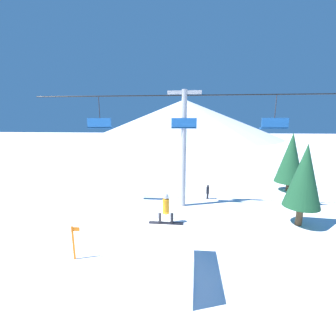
% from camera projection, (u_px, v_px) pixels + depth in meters
% --- Properties ---
extents(ground_plane, '(220.00, 220.00, 0.00)m').
position_uv_depth(ground_plane, '(142.00, 266.00, 10.23)').
color(ground_plane, white).
extents(mountain_ridge, '(71.21, 71.21, 14.31)m').
position_uv_depth(mountain_ridge, '(184.00, 119.00, 86.71)').
color(mountain_ridge, silver).
rests_on(mountain_ridge, ground_plane).
extents(snow_ramp, '(2.92, 3.36, 1.92)m').
position_uv_depth(snow_ramp, '(158.00, 256.00, 9.36)').
color(snow_ramp, white).
rests_on(snow_ramp, ground_plane).
extents(snowboarder, '(1.57, 0.30, 1.41)m').
position_uv_depth(snowboarder, '(166.00, 209.00, 10.03)').
color(snowboarder, black).
rests_on(snowboarder, snow_ramp).
extents(chairlift, '(22.09, 0.44, 8.62)m').
position_uv_depth(chairlift, '(184.00, 137.00, 16.35)').
color(chairlift, '#9E9EA3').
rests_on(chairlift, ground_plane).
extents(pine_tree_near, '(2.15, 2.15, 5.18)m').
position_uv_depth(pine_tree_near, '(304.00, 176.00, 13.55)').
color(pine_tree_near, '#4C3823').
rests_on(pine_tree_near, ground_plane).
extents(pine_tree_far, '(2.47, 2.47, 5.43)m').
position_uv_depth(pine_tree_far, '(291.00, 158.00, 20.43)').
color(pine_tree_far, '#4C3823').
rests_on(pine_tree_far, ground_plane).
extents(trail_marker, '(0.41, 0.10, 1.68)m').
position_uv_depth(trail_marker, '(74.00, 242.00, 10.53)').
color(trail_marker, orange).
rests_on(trail_marker, ground_plane).
extents(distant_skier, '(0.24, 0.24, 1.23)m').
position_uv_depth(distant_skier, '(208.00, 191.00, 18.81)').
color(distant_skier, black).
rests_on(distant_skier, ground_plane).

